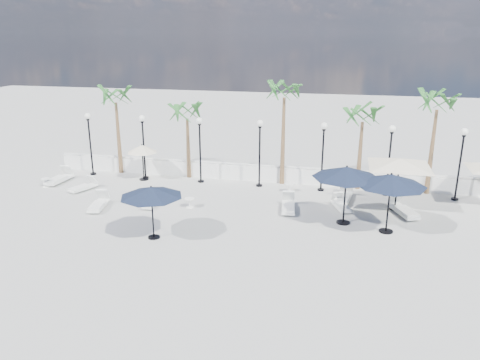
% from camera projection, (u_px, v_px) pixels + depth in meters
% --- Properties ---
extents(ground, '(100.00, 100.00, 0.00)m').
position_uv_depth(ground, '(233.00, 231.00, 20.84)').
color(ground, '#A7A7A1').
rests_on(ground, ground).
extents(balustrade, '(26.00, 0.30, 1.01)m').
position_uv_depth(balustrade, '(262.00, 173.00, 27.67)').
color(balustrade, white).
rests_on(balustrade, ground).
extents(lamppost_0, '(0.36, 0.36, 3.84)m').
position_uv_depth(lamppost_0, '(89.00, 135.00, 28.33)').
color(lamppost_0, black).
rests_on(lamppost_0, ground).
extents(lamppost_1, '(0.36, 0.36, 3.84)m').
position_uv_depth(lamppost_1, '(143.00, 138.00, 27.60)').
color(lamppost_1, black).
rests_on(lamppost_1, ground).
extents(lamppost_2, '(0.36, 0.36, 3.84)m').
position_uv_depth(lamppost_2, '(200.00, 141.00, 26.86)').
color(lamppost_2, black).
rests_on(lamppost_2, ground).
extents(lamppost_3, '(0.36, 0.36, 3.84)m').
position_uv_depth(lamppost_3, '(260.00, 144.00, 26.13)').
color(lamppost_3, black).
rests_on(lamppost_3, ground).
extents(lamppost_4, '(0.36, 0.36, 3.84)m').
position_uv_depth(lamppost_4, '(323.00, 147.00, 25.40)').
color(lamppost_4, black).
rests_on(lamppost_4, ground).
extents(lamppost_5, '(0.36, 0.36, 3.84)m').
position_uv_depth(lamppost_5, '(390.00, 150.00, 24.66)').
color(lamppost_5, black).
rests_on(lamppost_5, ground).
extents(lamppost_6, '(0.36, 0.36, 3.84)m').
position_uv_depth(lamppost_6, '(461.00, 154.00, 23.93)').
color(lamppost_6, black).
rests_on(lamppost_6, ground).
extents(palm_0, '(2.60, 2.60, 5.50)m').
position_uv_depth(palm_0, '(116.00, 100.00, 28.14)').
color(palm_0, brown).
rests_on(palm_0, ground).
extents(palm_1, '(2.60, 2.60, 4.70)m').
position_uv_depth(palm_1, '(187.00, 116.00, 27.44)').
color(palm_1, brown).
rests_on(palm_1, ground).
extents(palm_2, '(2.60, 2.60, 6.10)m').
position_uv_depth(palm_2, '(284.00, 95.00, 25.83)').
color(palm_2, brown).
rests_on(palm_2, ground).
extents(palm_3, '(2.60, 2.60, 4.90)m').
position_uv_depth(palm_3, '(363.00, 119.00, 25.28)').
color(palm_3, brown).
rests_on(palm_3, ground).
extents(palm_4, '(2.60, 2.60, 5.70)m').
position_uv_depth(palm_4, '(437.00, 107.00, 24.27)').
color(palm_4, brown).
rests_on(palm_4, ground).
extents(lounger_0, '(0.79, 2.10, 0.77)m').
position_uv_depth(lounger_0, '(59.00, 178.00, 27.49)').
color(lounger_0, white).
rests_on(lounger_0, ground).
extents(lounger_1, '(1.14, 1.80, 0.64)m').
position_uv_depth(lounger_1, '(83.00, 186.00, 26.13)').
color(lounger_1, white).
rests_on(lounger_1, ground).
extents(lounger_2, '(0.98, 1.99, 0.72)m').
position_uv_depth(lounger_2, '(99.00, 204.00, 23.43)').
color(lounger_2, white).
rests_on(lounger_2, ground).
extents(lounger_3, '(0.67, 1.66, 0.61)m').
position_uv_depth(lounger_3, '(152.00, 202.00, 23.81)').
color(lounger_3, white).
rests_on(lounger_3, ground).
extents(lounger_4, '(1.01, 2.23, 0.80)m').
position_uv_depth(lounger_4, '(343.00, 196.00, 24.39)').
color(lounger_4, white).
rests_on(lounger_4, ground).
extents(lounger_5, '(1.11, 1.77, 0.63)m').
position_uv_depth(lounger_5, '(341.00, 205.00, 23.36)').
color(lounger_5, white).
rests_on(lounger_5, ground).
extents(lounger_6, '(0.86, 2.00, 0.73)m').
position_uv_depth(lounger_6, '(288.00, 206.00, 23.18)').
color(lounger_6, white).
rests_on(lounger_6, ground).
extents(lounger_8, '(1.41, 2.20, 0.79)m').
position_uv_depth(lounger_8, '(403.00, 209.00, 22.62)').
color(lounger_8, white).
rests_on(lounger_8, ground).
extents(side_table_0, '(0.50, 0.50, 0.48)m').
position_uv_depth(side_table_0, '(46.00, 182.00, 26.70)').
color(side_table_0, white).
rests_on(side_table_0, ground).
extents(side_table_1, '(0.50, 0.50, 0.49)m').
position_uv_depth(side_table_1, '(190.00, 202.00, 23.51)').
color(side_table_1, white).
rests_on(side_table_1, ground).
extents(side_table_2, '(0.48, 0.48, 0.47)m').
position_uv_depth(side_table_2, '(289.00, 187.00, 25.82)').
color(side_table_2, white).
rests_on(side_table_2, ground).
extents(parasol_navy_left, '(2.67, 2.67, 2.36)m').
position_uv_depth(parasol_navy_left, '(151.00, 192.00, 19.50)').
color(parasol_navy_left, black).
rests_on(parasol_navy_left, ground).
extents(parasol_navy_mid, '(3.05, 3.05, 2.73)m').
position_uv_depth(parasol_navy_mid, '(391.00, 180.00, 20.00)').
color(parasol_navy_mid, black).
rests_on(parasol_navy_mid, ground).
extents(parasol_navy_right, '(3.10, 3.10, 2.78)m').
position_uv_depth(parasol_navy_right, '(347.00, 173.00, 20.93)').
color(parasol_navy_right, black).
rests_on(parasol_navy_right, ground).
extents(parasol_cream_sq_a, '(5.76, 5.76, 2.83)m').
position_uv_depth(parasol_cream_sq_a, '(400.00, 159.00, 22.59)').
color(parasol_cream_sq_a, black).
rests_on(parasol_cream_sq_a, ground).
extents(parasol_cream_small, '(1.79, 1.79, 2.19)m').
position_uv_depth(parasol_cream_small, '(142.00, 149.00, 27.50)').
color(parasol_cream_small, black).
rests_on(parasol_cream_small, ground).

